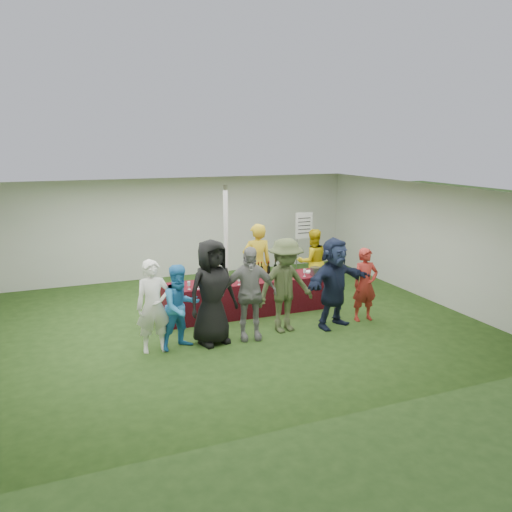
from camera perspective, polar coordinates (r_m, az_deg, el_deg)
name	(u,v)px	position (r m, az deg, el deg)	size (l,w,h in m)	color
ground	(222,323)	(10.34, -3.88, -7.64)	(60.00, 60.00, 0.00)	#284719
tent	(226,246)	(11.21, -3.45, 1.18)	(10.00, 10.00, 10.00)	white
serving_table	(247,296)	(10.78, -0.99, -4.62)	(3.60, 0.80, 0.75)	#55121D
wine_bottles	(272,270)	(11.01, 1.85, -1.58)	(0.76, 0.16, 0.32)	black
wine_glasses	(230,280)	(10.25, -2.96, -2.75)	(2.66, 0.15, 0.16)	silver
water_bottle	(250,274)	(10.76, -0.68, -2.02)	(0.07, 0.07, 0.23)	silver
bar_towel	(310,272)	(11.34, 6.24, -1.78)	(0.25, 0.18, 0.03)	white
dump_bucket	(315,271)	(11.08, 6.79, -1.74)	(0.23, 0.23, 0.18)	slate
wine_list_sign	(304,230)	(13.41, 5.50, 2.93)	(0.50, 0.03, 1.80)	slate
staff_pourer	(257,264)	(11.22, 0.11, -0.97)	(0.68, 0.45, 1.87)	gold
staff_back	(312,262)	(12.15, 6.47, -0.64)	(0.77, 0.60, 1.59)	gold
customer_0	(153,306)	(8.90, -11.65, -5.66)	(0.60, 0.40, 1.66)	white
customer_1	(181,307)	(8.98, -8.62, -5.77)	(0.75, 0.58, 1.54)	#2C86CF
customer_2	(212,292)	(9.07, -5.03, -4.13)	(0.95, 0.62, 1.94)	black
customer_3	(249,293)	(9.26, -0.79, -4.28)	(1.04, 0.43, 1.77)	gray
customer_4	(285,286)	(9.63, 3.37, -3.39)	(1.20, 0.69, 1.85)	#444F2D
customer_5	(334,283)	(9.98, 8.92, -3.03)	(1.68, 0.54, 1.82)	#1A233D
customer_6	(365,285)	(10.50, 12.36, -3.21)	(0.56, 0.37, 1.53)	#A92A23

